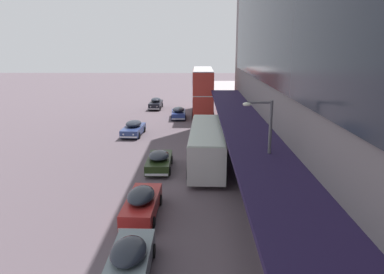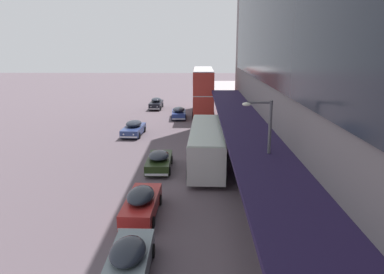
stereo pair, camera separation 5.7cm
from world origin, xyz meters
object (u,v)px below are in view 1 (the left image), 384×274
Objects in this scene: fire_hydrant at (251,177)px; sedan_trailing_near at (159,160)px; sedan_lead_mid at (179,113)px; sedan_oncoming_front at (133,128)px; sedan_far_back at (130,259)px; transit_bus_kerbside_front at (203,90)px; transit_bus_kerbside_rear at (207,144)px; sedan_second_mid at (156,103)px; sedan_second_near at (142,203)px; street_lamp at (265,154)px.

sedan_trailing_near is at bearing 155.68° from fire_hydrant.
sedan_oncoming_front is at bearing -114.89° from sedan_lead_mid.
transit_bus_kerbside_front is at bearing 84.64° from sedan_far_back.
sedan_lead_mid is at bearing 99.39° from transit_bus_kerbside_rear.
sedan_far_back is (4.03, -25.02, -0.00)m from sedan_oncoming_front.
sedan_lead_mid reaches higher than sedan_trailing_near.
transit_bus_kerbside_front is 2.40× the size of sedan_lead_mid.
transit_bus_kerbside_front is at bearing 90.08° from transit_bus_kerbside_rear.
fire_hydrant is at bearing -53.70° from sedan_oncoming_front.
sedan_trailing_near is 13.70m from sedan_far_back.
transit_bus_kerbside_front reaches higher than transit_bus_kerbside_rear.
sedan_second_mid is 7.20× the size of fire_hydrant.
sedan_second_near is 0.77× the size of street_lamp.
sedan_far_back is 12.52m from fire_hydrant.
sedan_second_mid reaches higher than fire_hydrant.
transit_bus_kerbside_front is at bearing 96.36° from fire_hydrant.
sedan_lead_mid is (3.80, -7.71, -0.05)m from sedan_second_mid.
transit_bus_kerbside_front is 27.00m from fire_hydrant.
sedan_oncoming_front is 25.34m from sedan_far_back.
sedan_second_mid is 42.23m from sedan_far_back.
fire_hydrant is at bearing -83.64° from transit_bus_kerbside_front.
street_lamp is (9.72, -37.62, 3.19)m from sedan_second_mid.
street_lamp is at bearing -75.51° from sedan_second_mid.
fire_hydrant is at bearing -75.38° from sedan_lead_mid.
sedan_trailing_near is (3.88, -11.32, -0.03)m from sedan_oncoming_front.
fire_hydrant is (6.48, 10.70, -0.26)m from sedan_far_back.
sedan_far_back is at bearing -90.51° from sedan_lead_mid.
sedan_second_near is at bearing -79.14° from sedan_oncoming_front.
sedan_second_mid is at bearing 107.64° from fire_hydrant.
street_lamp is at bearing -55.36° from sedan_trailing_near.
sedan_far_back is (-3.51, -37.38, -2.60)m from transit_bus_kerbside_front.
sedan_second_near is 28.77m from sedan_lead_mid.
transit_bus_kerbside_front is 33.04m from street_lamp.
street_lamp reaches higher than fire_hydrant.
transit_bus_kerbside_rear reaches higher than sedan_second_mid.
sedan_lead_mid is (-3.23, 19.57, -1.02)m from transit_bus_kerbside_rear.
transit_bus_kerbside_rear reaches higher than sedan_far_back.
sedan_second_near is at bearing 170.05° from street_lamp.
sedan_lead_mid is at bearing 104.62° from fire_hydrant.
transit_bus_kerbside_rear is 10.02m from sedan_second_near.
sedan_oncoming_front is at bearing 126.30° from fire_hydrant.
sedan_oncoming_front is 7.04× the size of fire_hydrant.
street_lamp is (10.26, -20.56, 3.24)m from sedan_oncoming_front.
sedan_oncoming_front is at bearing -121.39° from transit_bus_kerbside_front.
sedan_second_near reaches higher than sedan_trailing_near.
street_lamp reaches higher than sedan_lead_mid.
sedan_lead_mid is 34.38m from sedan_far_back.
sedan_lead_mid is at bearing 65.11° from sedan_oncoming_front.
street_lamp is 7.16m from fire_hydrant.
sedan_second_mid is at bearing 88.19° from sedan_oncoming_front.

